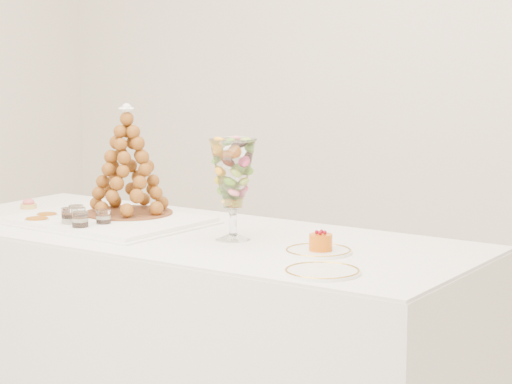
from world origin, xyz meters
The scene contains 15 objects.
buffet_table centered at (-0.14, 0.18, 0.39)m, with size 2.09×0.91×0.78m.
lace_tray centered at (-0.51, 0.17, 0.79)m, with size 0.66×0.49×0.02m, color white.
macaron_vase centered at (0.05, 0.16, 1.00)m, with size 0.15×0.15×0.34m.
cake_plate centered at (0.39, 0.12, 0.79)m, with size 0.21×0.21×0.01m, color white.
spare_plate centered at (0.53, -0.12, 0.79)m, with size 0.22×0.22×0.01m, color white.
pink_tart centered at (-0.99, 0.26, 0.80)m, with size 0.06×0.06×0.04m.
verrine_a centered at (-0.58, 0.09, 0.82)m, with size 0.05×0.05×0.07m, color white.
verrine_b centered at (-0.53, 0.04, 0.82)m, with size 0.05×0.05×0.07m, color white.
verrine_c centered at (-0.44, 0.07, 0.82)m, with size 0.05×0.05×0.07m, color white.
verrine_d centered at (-0.54, 0.01, 0.82)m, with size 0.06×0.06×0.08m, color white.
verrine_e centered at (-0.46, -0.03, 0.82)m, with size 0.06×0.06×0.08m, color white.
ramekin_back centered at (-0.73, 0.09, 0.79)m, with size 0.08×0.08×0.03m, color white.
ramekin_front centered at (-0.68, -0.01, 0.79)m, with size 0.09×0.09×0.03m, color white.
croquembouche centered at (-0.49, 0.27, 1.00)m, with size 0.33×0.33×0.41m.
mousse_cake centered at (0.40, 0.12, 0.82)m, with size 0.07×0.07×0.06m.
Camera 1 is at (1.84, -2.59, 1.44)m, focal length 70.00 mm.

